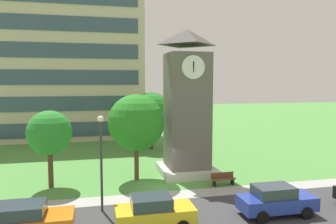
{
  "coord_description": "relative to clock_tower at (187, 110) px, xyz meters",
  "views": [
    {
      "loc": [
        -4.59,
        -22.1,
        7.49
      ],
      "look_at": [
        1.33,
        3.9,
        4.98
      ],
      "focal_mm": 34.8,
      "sensor_mm": 36.0,
      "label": 1
    }
  ],
  "objects": [
    {
      "name": "tree_streetside",
      "position": [
        -10.36,
        -1.17,
        -1.33
      ],
      "size": [
        3.11,
        3.11,
        5.48
      ],
      "color": "#513823",
      "rests_on": "ground"
    },
    {
      "name": "ground_plane",
      "position": [
        -2.66,
        -2.89,
        -5.22
      ],
      "size": [
        160.0,
        160.0,
        0.0
      ],
      "primitive_type": "plane",
      "color": "#4C893D"
    },
    {
      "name": "street_lamp",
      "position": [
        -6.92,
        -6.35,
        -1.75
      ],
      "size": [
        0.36,
        0.36,
        5.56
      ],
      "color": "#333338",
      "rests_on": "ground"
    },
    {
      "name": "park_bench",
      "position": [
        1.77,
        -3.41,
        -4.76
      ],
      "size": [
        1.83,
        0.61,
        0.88
      ],
      "color": "brown",
      "rests_on": "ground"
    },
    {
      "name": "tree_near_tower",
      "position": [
        -4.2,
        -0.8,
        -0.81
      ],
      "size": [
        4.25,
        4.25,
        6.55
      ],
      "color": "#513823",
      "rests_on": "ground"
    },
    {
      "name": "parked_car_blue",
      "position": [
        2.6,
        -9.07,
        -4.36
      ],
      "size": [
        4.29,
        1.94,
        1.69
      ],
      "color": "#23389E",
      "rests_on": "ground"
    },
    {
      "name": "clock_tower",
      "position": [
        0.0,
        0.0,
        0.0
      ],
      "size": [
        4.32,
        4.32,
        11.59
      ],
      "color": "#605B56",
      "rests_on": "ground"
    },
    {
      "name": "parked_car_orange",
      "position": [
        -10.6,
        -8.88,
        -4.36
      ],
      "size": [
        4.44,
        2.09,
        1.69
      ],
      "color": "orange",
      "rests_on": "ground"
    },
    {
      "name": "parked_car_yellow",
      "position": [
        -4.38,
        -9.18,
        -4.36
      ],
      "size": [
        4.04,
        1.98,
        1.69
      ],
      "color": "gold",
      "rests_on": "ground"
    },
    {
      "name": "kerb_strip",
      "position": [
        -2.66,
        -4.7,
        -5.22
      ],
      "size": [
        120.0,
        1.6,
        0.01
      ],
      "primitive_type": "cube",
      "color": "#9E9E99",
      "rests_on": "ground"
    },
    {
      "name": "office_building",
      "position": [
        -11.76,
        22.28,
        4.38
      ],
      "size": [
        21.85,
        12.02,
        19.2
      ],
      "color": "beige",
      "rests_on": "ground"
    },
    {
      "name": "street_asphalt",
      "position": [
        -2.66,
        -9.1,
        -5.22
      ],
      "size": [
        120.0,
        7.2,
        0.01
      ],
      "primitive_type": "cube",
      "color": "#38383A",
      "rests_on": "ground"
    },
    {
      "name": "tree_by_building",
      "position": [
        -1.13,
        10.21,
        -1.3
      ],
      "size": [
        4.7,
        4.7,
        6.28
      ],
      "color": "#513823",
      "rests_on": "ground"
    }
  ]
}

